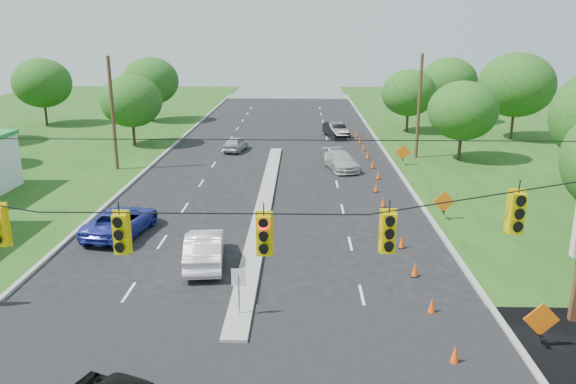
{
  "coord_description": "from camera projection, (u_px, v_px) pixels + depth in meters",
  "views": [
    {
      "loc": [
        2.4,
        -13.75,
        10.82
      ],
      "look_at": [
        1.71,
        14.11,
        2.8
      ],
      "focal_mm": 35.0,
      "sensor_mm": 36.0,
      "label": 1
    }
  ],
  "objects": [
    {
      "name": "white_sedan",
      "position": [
        204.0,
        248.0,
        26.83
      ],
      "size": [
        2.29,
        5.11,
        1.63
      ],
      "primitive_type": "imported",
      "rotation": [
        0.0,
        0.0,
        3.26
      ],
      "color": "white",
      "rests_on": "ground"
    },
    {
      "name": "silver_car_oncoming",
      "position": [
        236.0,
        144.0,
        52.29
      ],
      "size": [
        2.32,
        4.23,
        1.36
      ],
      "primitive_type": "imported",
      "rotation": [
        0.0,
        0.0,
        2.96
      ],
      "color": "#A5A5A5",
      "rests_on": "ground"
    },
    {
      "name": "cone_12",
      "position": [
        357.0,
        134.0,
        59.2
      ],
      "size": [
        0.32,
        0.32,
        0.7
      ],
      "primitive_type": "cone",
      "color": "#F04B0D",
      "rests_on": "ground"
    },
    {
      "name": "tree_11",
      "position": [
        449.0,
        82.0,
        67.25
      ],
      "size": [
        6.72,
        6.72,
        7.84
      ],
      "color": "black",
      "rests_on": "ground"
    },
    {
      "name": "cone_11",
      "position": [
        360.0,
        140.0,
        55.84
      ],
      "size": [
        0.32,
        0.32,
        0.7
      ],
      "primitive_type": "cone",
      "color": "#F04B0D",
      "rests_on": "ground"
    },
    {
      "name": "median_sign",
      "position": [
        239.0,
        283.0,
        21.62
      ],
      "size": [
        0.55,
        0.06,
        2.05
      ],
      "color": "gray",
      "rests_on": "ground"
    },
    {
      "name": "curb_right",
      "position": [
        398.0,
        171.0,
        44.84
      ],
      "size": [
        0.25,
        110.0,
        0.16
      ],
      "primitive_type": "cube",
      "color": "gray",
      "rests_on": "ground"
    },
    {
      "name": "tree_4",
      "position": [
        42.0,
        83.0,
        65.51
      ],
      "size": [
        6.72,
        6.72,
        7.84
      ],
      "color": "black",
      "rests_on": "ground"
    },
    {
      "name": "tree_6",
      "position": [
        151.0,
        81.0,
        68.11
      ],
      "size": [
        6.72,
        6.72,
        7.84
      ],
      "color": "black",
      "rests_on": "ground"
    },
    {
      "name": "tree_5",
      "position": [
        131.0,
        101.0,
        53.82
      ],
      "size": [
        5.88,
        5.88,
        6.86
      ],
      "color": "black",
      "rests_on": "ground"
    },
    {
      "name": "tree_10",
      "position": [
        517.0,
        85.0,
        56.42
      ],
      "size": [
        7.56,
        7.56,
        8.82
      ],
      "color": "black",
      "rests_on": "ground"
    },
    {
      "name": "work_sign_0",
      "position": [
        541.0,
        321.0,
        19.55
      ],
      "size": [
        1.27,
        0.58,
        1.37
      ],
      "color": "black",
      "rests_on": "ground"
    },
    {
      "name": "utility_pole_far_left",
      "position": [
        113.0,
        114.0,
        44.14
      ],
      "size": [
        0.28,
        0.28,
        9.0
      ],
      "primitive_type": "cylinder",
      "color": "#422D1C",
      "rests_on": "ground"
    },
    {
      "name": "cone_1",
      "position": [
        432.0,
        305.0,
        22.23
      ],
      "size": [
        0.32,
        0.32,
        0.7
      ],
      "primitive_type": "cone",
      "color": "#F04B0D",
      "rests_on": "ground"
    },
    {
      "name": "work_sign_1",
      "position": [
        444.0,
        203.0,
        33.0
      ],
      "size": [
        1.27,
        0.58,
        1.37
      ],
      "color": "black",
      "rests_on": "ground"
    },
    {
      "name": "cone_10",
      "position": [
        364.0,
        147.0,
        52.48
      ],
      "size": [
        0.32,
        0.32,
        0.7
      ],
      "primitive_type": "cone",
      "color": "#F04B0D",
      "rests_on": "ground"
    },
    {
      "name": "cone_3",
      "position": [
        402.0,
        242.0,
        28.95
      ],
      "size": [
        0.32,
        0.32,
        0.7
      ],
      "primitive_type": "cone",
      "color": "#F04B0D",
      "rests_on": "ground"
    },
    {
      "name": "cone_2",
      "position": [
        415.0,
        269.0,
        25.59
      ],
      "size": [
        0.32,
        0.32,
        0.7
      ],
      "primitive_type": "cone",
      "color": "#F04B0D",
      "rests_on": "ground"
    },
    {
      "name": "silver_car_far",
      "position": [
        340.0,
        161.0,
        45.32
      ],
      "size": [
        3.11,
        5.29,
        1.44
      ],
      "primitive_type": "imported",
      "rotation": [
        0.0,
        0.0,
        0.23
      ],
      "color": "#B1B1B1",
      "rests_on": "ground"
    },
    {
      "name": "cone_5",
      "position": [
        383.0,
        202.0,
        35.68
      ],
      "size": [
        0.32,
        0.32,
        0.7
      ],
      "primitive_type": "cone",
      "color": "#F04B0D",
      "rests_on": "ground"
    },
    {
      "name": "cone_6",
      "position": [
        376.0,
        187.0,
        39.04
      ],
      "size": [
        0.32,
        0.32,
        0.7
      ],
      "primitive_type": "cone",
      "color": "#F04B0D",
      "rests_on": "ground"
    },
    {
      "name": "signal_span",
      "position": [
        202.0,
        276.0,
        13.93
      ],
      "size": [
        25.6,
        0.32,
        9.0
      ],
      "color": "#422D1C",
      "rests_on": "ground"
    },
    {
      "name": "cone_7",
      "position": [
        378.0,
        175.0,
        42.39
      ],
      "size": [
        0.32,
        0.32,
        0.7
      ],
      "primitive_type": "cone",
      "color": "#F04B0D",
      "rests_on": "ground"
    },
    {
      "name": "cone_0",
      "position": [
        455.0,
        354.0,
        18.87
      ],
      "size": [
        0.32,
        0.32,
        0.7
      ],
      "primitive_type": "cone",
      "color": "#F04B0D",
      "rests_on": "ground"
    },
    {
      "name": "curb_left",
      "position": [
        147.0,
        170.0,
        45.32
      ],
      "size": [
        0.25,
        110.0,
        0.16
      ],
      "primitive_type": "cube",
      "color": "gray",
      "rests_on": "ground"
    },
    {
      "name": "cone_4",
      "position": [
        391.0,
        220.0,
        32.32
      ],
      "size": [
        0.32,
        0.32,
        0.7
      ],
      "primitive_type": "cone",
      "color": "#F04B0D",
      "rests_on": "ground"
    },
    {
      "name": "tree_12",
      "position": [
        409.0,
        93.0,
        60.84
      ],
      "size": [
        5.88,
        5.88,
        6.86
      ],
      "color": "black",
      "rests_on": "ground"
    },
    {
      "name": "work_sign_2",
      "position": [
        403.0,
        153.0,
        46.45
      ],
      "size": [
        1.27,
        0.58,
        1.37
      ],
      "color": "black",
      "rests_on": "ground"
    },
    {
      "name": "cone_8",
      "position": [
        373.0,
        164.0,
        45.75
      ],
      "size": [
        0.32,
        0.32,
        0.7
      ],
      "primitive_type": "cone",
      "color": "#F04B0D",
      "rests_on": "ground"
    },
    {
      "name": "utility_pole_far_right",
      "position": [
        419.0,
        107.0,
        48.34
      ],
      "size": [
        0.28,
        0.28,
        9.0
      ],
      "primitive_type": "cylinder",
      "color": "#422D1C",
      "rests_on": "ground"
    },
    {
      "name": "cone_9",
      "position": [
        368.0,
        155.0,
        49.11
      ],
      "size": [
        0.32,
        0.32,
        0.7
      ],
      "primitive_type": "cone",
      "color": "#F04B0D",
      "rests_on": "ground"
    },
    {
      "name": "tree_9",
      "position": [
        463.0,
        111.0,
        47.35
      ],
      "size": [
        5.88,
        5.88,
        6.86
      ],
      "color": "black",
      "rests_on": "ground"
    },
    {
      "name": "dark_car_receding",
      "position": [
        336.0,
        130.0,
        59.03
      ],
      "size": [
        2.71,
        5.02,
        1.57
      ],
      "primitive_type": "imported",
      "rotation": [
        0.0,
        0.0,
        0.23
      ],
      "color": "black",
      "rests_on": "ground"
    },
    {
      "name": "blue_pickup",
      "position": [
        121.0,
        221.0,
        30.83
      ],
      "size": [
        3.35,
        5.83,
        1.53
      ],
      "primitive_type": "imported",
      "rotation": [
        0.0,
        0.0,
        2.99
      ],
      "color": "#2831A0",
      "rests_on": "ground"
    },
    {
      "name": "median",
      "position": [
        264.0,
        204.0,
        36.44
      ],
      "size": [
        1.0,
        34.0,
        0.18
      ],
      "primitive_type": "cube",
      "color": "gray",
      "rests_on": "ground"
    }
  ]
}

